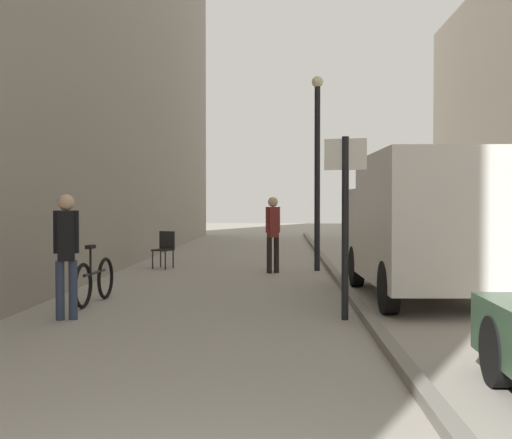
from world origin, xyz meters
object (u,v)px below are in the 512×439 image
delivery_van (425,223)px  bicycle_leaning (95,281)px  lamp_post (317,160)px  street_sign_post (345,211)px  pedestrian_mid_block (273,229)px  cafe_chair_near_window (165,247)px  pedestrian_main_foreground (66,247)px

delivery_van → bicycle_leaning: (-5.57, -0.74, -0.94)m
bicycle_leaning → lamp_post: bearing=58.2°
lamp_post → bicycle_leaning: size_ratio=2.69×
delivery_van → street_sign_post: (-1.58, -2.11, 0.23)m
pedestrian_mid_block → delivery_van: 4.94m
lamp_post → cafe_chair_near_window: (-3.85, 0.46, -2.18)m
street_sign_post → bicycle_leaning: street_sign_post is taller
street_sign_post → bicycle_leaning: (-3.99, 1.37, -1.16)m
street_sign_post → bicycle_leaning: bearing=-6.4°
pedestrian_main_foreground → bicycle_leaning: 1.66m
delivery_van → street_sign_post: street_sign_post is taller
cafe_chair_near_window → lamp_post: bearing=-165.0°
lamp_post → bicycle_leaning: bearing=-125.9°
bicycle_leaning → cafe_chair_near_window: 5.93m
pedestrian_mid_block → bicycle_leaning: 5.70m
bicycle_leaning → delivery_van: bearing=11.6°
bicycle_leaning → cafe_chair_near_window: bicycle_leaning is taller
lamp_post → bicycle_leaning: (-3.96, -5.47, -2.34)m
pedestrian_main_foreground → delivery_van: bearing=-173.1°
pedestrian_mid_block → delivery_van: size_ratio=0.37×
pedestrian_mid_block → cafe_chair_near_window: (-2.77, 1.06, -0.50)m
cafe_chair_near_window → street_sign_post: bearing=139.8°
pedestrian_main_foreground → lamp_post: size_ratio=0.38×
pedestrian_mid_block → lamp_post: (1.08, 0.60, 1.68)m
street_sign_post → pedestrian_mid_block: bearing=-67.4°
pedestrian_mid_block → lamp_post: bearing=7.5°
pedestrian_main_foreground → delivery_van: size_ratio=0.36×
pedestrian_mid_block → bicycle_leaning: (-2.88, -4.87, -0.66)m
pedestrian_main_foreground → cafe_chair_near_window: size_ratio=1.90×
pedestrian_main_foreground → lamp_post: (3.92, 6.99, 1.69)m
pedestrian_mid_block → delivery_van: bearing=-78.5°
delivery_van → cafe_chair_near_window: bearing=134.6°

